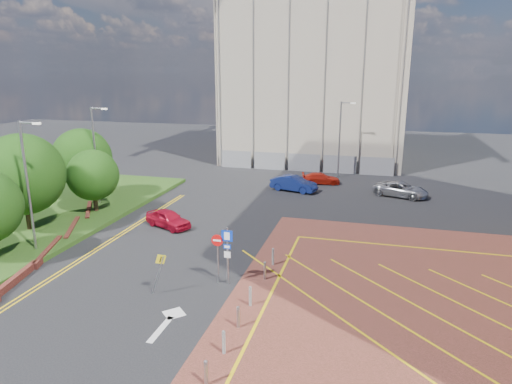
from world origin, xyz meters
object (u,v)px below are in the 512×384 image
at_px(warning_sign, 159,269).
at_px(car_silver_back, 401,189).
at_px(car_red_back, 321,178).
at_px(lamp_back, 340,137).
at_px(lamp_left_far, 96,152).
at_px(sign_cluster, 224,250).
at_px(tree_d, 82,158).
at_px(tree_c, 93,175).
at_px(tree_b, 23,174).
at_px(car_red_left, 168,219).
at_px(lamp_left_near, 28,181).
at_px(car_blue_back, 294,184).

distance_m(warning_sign, car_silver_back, 26.08).
bearing_deg(car_red_back, lamp_back, -35.37).
relative_size(lamp_left_far, sign_cluster, 2.50).
xyz_separation_m(lamp_left_far, car_red_back, (17.01, 12.65, -4.10)).
bearing_deg(car_red_back, sign_cluster, 163.11).
height_order(sign_cluster, car_red_back, sign_cluster).
bearing_deg(tree_d, car_red_back, 31.39).
bearing_deg(tree_d, tree_c, -45.00).
xyz_separation_m(tree_b, tree_d, (-1.00, 8.00, -0.37)).
bearing_deg(car_red_left, tree_b, 136.84).
bearing_deg(lamp_back, car_red_back, -114.01).
distance_m(tree_c, tree_d, 4.30).
relative_size(tree_c, car_red_left, 1.29).
xyz_separation_m(lamp_back, car_red_left, (-10.66, -19.39, -3.71)).
bearing_deg(tree_d, lamp_left_far, -25.68).
distance_m(tree_d, lamp_left_near, 11.76).
bearing_deg(tree_c, tree_b, -111.80).
height_order(lamp_left_far, car_silver_back, lamp_left_far).
bearing_deg(lamp_left_far, tree_d, 154.32).
relative_size(sign_cluster, car_red_left, 0.85).
relative_size(car_blue_back, car_red_back, 1.15).
bearing_deg(lamp_left_near, car_red_left, 48.56).
distance_m(tree_b, car_red_left, 10.27).
bearing_deg(car_red_left, car_red_back, -4.98).
bearing_deg(car_red_back, lamp_left_near, 135.11).
bearing_deg(lamp_back, tree_d, -143.91).
bearing_deg(tree_b, sign_cluster, -14.26).
height_order(tree_b, lamp_left_far, lamp_left_far).
height_order(tree_c, sign_cluster, tree_c).
relative_size(sign_cluster, car_silver_back, 0.67).
relative_size(sign_cluster, car_blue_back, 0.72).
height_order(tree_c, car_blue_back, tree_c).
bearing_deg(car_blue_back, car_silver_back, -71.82).
height_order(tree_b, lamp_back, lamp_back).
bearing_deg(tree_b, car_red_back, 47.37).
height_order(warning_sign, car_blue_back, warning_sign).
distance_m(lamp_back, car_silver_back, 9.50).
distance_m(lamp_left_near, warning_sign, 10.94).
relative_size(tree_b, car_red_back, 1.76).
xyz_separation_m(car_red_left, car_red_back, (9.17, 16.03, -0.09)).
height_order(lamp_left_near, warning_sign, lamp_left_near).
bearing_deg(tree_c, lamp_left_far, 114.71).
distance_m(lamp_left_far, lamp_back, 24.46).
bearing_deg(warning_sign, sign_cluster, 37.32).
bearing_deg(lamp_left_far, car_blue_back, 31.56).
bearing_deg(sign_cluster, car_blue_back, 89.57).
height_order(tree_b, lamp_left_near, lamp_left_near).
relative_size(warning_sign, car_red_back, 0.58).
distance_m(tree_d, car_blue_back, 19.06).
distance_m(tree_d, car_silver_back, 28.24).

